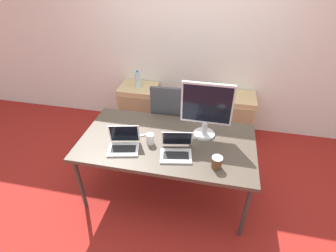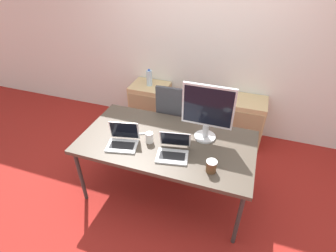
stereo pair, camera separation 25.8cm
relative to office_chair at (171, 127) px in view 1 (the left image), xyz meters
name	(u,v)px [view 1 (the left image)]	position (x,y,z in m)	size (l,w,h in m)	color
ground_plane	(167,189)	(0.09, -0.71, -0.38)	(14.00, 14.00, 0.00)	maroon
wall_back	(190,39)	(0.09, 0.76, 0.92)	(10.00, 0.05, 2.60)	silver
desk	(167,144)	(0.09, -0.71, 0.30)	(1.75, 0.94, 0.72)	#473D33
office_chair	(171,127)	(0.00, 0.00, 0.00)	(0.56, 0.57, 1.04)	#232326
cabinet_left	(140,106)	(-0.59, 0.51, -0.05)	(0.54, 0.43, 0.66)	tan
cabinet_right	(233,116)	(0.79, 0.51, -0.05)	(0.54, 0.43, 0.66)	tan
water_bottle	(138,79)	(-0.59, 0.51, 0.39)	(0.08, 0.08, 0.24)	silver
laptop_left	(124,144)	(-0.29, -0.91, 0.39)	(0.33, 0.29, 0.22)	silver
laptop_right	(176,150)	(0.22, -0.89, 0.39)	(0.32, 0.32, 0.21)	silver
monitor	(206,109)	(0.45, -0.53, 0.65)	(0.50, 0.22, 0.59)	#B7B7BC
mouse	(173,135)	(0.14, -0.63, 0.36)	(0.04, 0.06, 0.03)	silver
coffee_cup_white	(150,139)	(-0.06, -0.78, 0.39)	(0.08, 0.08, 0.11)	white
coffee_cup_brown	(217,162)	(0.60, -0.99, 0.40)	(0.10, 0.10, 0.11)	brown
scissors	(139,136)	(-0.20, -0.70, 0.34)	(0.16, 0.11, 0.01)	#B2B2B7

